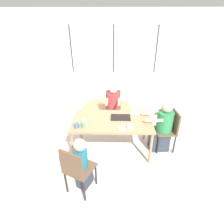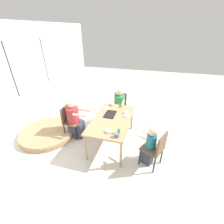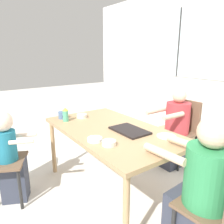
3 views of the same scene
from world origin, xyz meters
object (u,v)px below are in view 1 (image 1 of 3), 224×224
person_man_blue_shirt (162,129)px  folded_table_stack (107,109)px  person_toddler (82,164)px  bowl_fruit (122,128)px  sippy_cup (83,124)px  person_woman_green_shirt (113,109)px  bowl_cereal (84,121)px  chair_for_toddler (76,168)px  bowl_white_shallow (130,127)px  coffee_mug (77,125)px  chair_for_woman_green_shirt (113,104)px  chair_for_man_blue_shirt (170,127)px

person_man_blue_shirt → folded_table_stack: (-1.22, 1.75, -0.42)m
person_toddler → bowl_fruit: (0.63, 0.62, 0.28)m
folded_table_stack → sippy_cup: bearing=-98.8°
person_woman_green_shirt → person_toddler: person_woman_green_shirt is taller
person_woman_green_shirt → bowl_cereal: size_ratio=8.46×
chair_for_toddler → sippy_cup: 0.84m
bowl_fruit → sippy_cup: bearing=177.6°
bowl_white_shallow → folded_table_stack: size_ratio=0.08×
person_toddler → folded_table_stack: (0.25, 2.74, -0.39)m
person_man_blue_shirt → person_toddler: size_ratio=1.15×
bowl_white_shallow → folded_table_stack: (-0.53, 2.08, -0.67)m
person_toddler → coffee_mug: (-0.20, 0.66, 0.30)m
chair_for_woman_green_shirt → chair_for_toddler: size_ratio=1.00×
person_woman_green_shirt → coffee_mug: bearing=63.8°
bowl_cereal → person_man_blue_shirt: bearing=4.8°
person_man_blue_shirt → person_toddler: person_man_blue_shirt is taller
sippy_cup → bowl_fruit: (0.70, -0.03, -0.07)m
chair_for_toddler → bowl_white_shallow: chair_for_toddler is taller
person_woman_green_shirt → person_man_blue_shirt: bearing=136.9°
chair_for_woman_green_shirt → bowl_cereal: (-0.55, -1.26, 0.22)m
person_man_blue_shirt → bowl_cereal: bearing=91.4°
coffee_mug → bowl_cereal: (0.10, 0.21, -0.02)m
chair_for_man_blue_shirt → person_toddler: bearing=118.2°
sippy_cup → person_toddler: bearing=-83.7°
person_woman_green_shirt → sippy_cup: (-0.53, -1.31, 0.34)m
chair_for_woman_green_shirt → bowl_cereal: 1.40m
chair_for_toddler → person_man_blue_shirt: 1.91m
chair_for_man_blue_shirt → folded_table_stack: size_ratio=0.59×
person_woman_green_shirt → folded_table_stack: bearing=-75.3°
chair_for_woman_green_shirt → sippy_cup: (-0.53, -1.48, 0.28)m
person_woman_green_shirt → chair_for_woman_green_shirt: bearing=-90.0°
chair_for_woman_green_shirt → chair_for_toddler: 2.33m
chair_for_woman_green_shirt → bowl_fruit: bearing=97.0°
chair_for_woman_green_shirt → bowl_white_shallow: 1.52m
chair_for_man_blue_shirt → person_toddler: size_ratio=0.92×
person_woman_green_shirt → bowl_white_shallow: 1.36m
chair_for_man_blue_shirt → sippy_cup: size_ratio=5.34×
person_toddler → sippy_cup: bearing=121.8°
bowl_cereal → folded_table_stack: bowl_cereal is taller
bowl_cereal → coffee_mug: bearing=-116.1°
chair_for_woman_green_shirt → bowl_fruit: (0.18, -1.51, 0.22)m
chair_for_woman_green_shirt → person_woman_green_shirt: person_woman_green_shirt is taller
person_man_blue_shirt → bowl_white_shallow: bearing=112.4°
bowl_white_shallow → bowl_cereal: bearing=167.2°
chair_for_woman_green_shirt → sippy_cup: size_ratio=5.34×
chair_for_toddler → sippy_cup: sippy_cup is taller
bowl_white_shallow → chair_for_woman_green_shirt: bearing=102.7°
chair_for_toddler → bowl_cereal: size_ratio=7.03×
chair_for_toddler → bowl_cereal: 1.03m
person_man_blue_shirt → bowl_cereal: person_man_blue_shirt is taller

